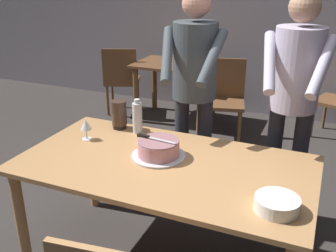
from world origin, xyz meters
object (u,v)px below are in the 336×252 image
Objects in this scene: background_chair_3 at (121,78)px; cake_on_platter at (159,149)px; plate_stack at (277,204)px; background_table at (175,76)px; water_bottle at (137,117)px; wine_glass_near at (86,125)px; person_cutting_cake at (194,81)px; cake_knife at (149,137)px; hurricane_lamp at (119,114)px; main_dining_table at (164,177)px; background_chair_0 at (225,96)px; person_standing_beside at (294,91)px.

cake_on_platter is at bearing -55.75° from background_chair_3.
background_table is at bearing 120.86° from plate_stack.
background_table is at bearing 105.24° from water_bottle.
wine_glass_near is 0.58× the size of water_bottle.
background_chair_3 is (-1.64, 1.78, -0.58)m from person_cutting_cake.
hurricane_lamp reaches higher than cake_knife.
main_dining_table is 1.97× the size of background_chair_0.
cake_knife is 2.19m from background_chair_0.
plate_stack is 1.05× the size of hurricane_lamp.
hurricane_lamp is (-0.46, 0.31, 0.06)m from cake_on_platter.
cake_on_platter is 0.68m from person_cutting_cake.
plate_stack is 1.24m from person_cutting_cake.
cake_knife is 0.30× the size of background_chair_0.
cake_on_platter is 1.36× the size of water_bottle.
plate_stack is 1.53× the size of wine_glass_near.
background_chair_3 is (-1.71, 2.47, -0.16)m from main_dining_table.
cake_knife is (-0.14, 0.07, 0.21)m from main_dining_table.
background_chair_3 is at bearing 143.23° from person_standing_beside.
background_chair_3 is at bearing 170.54° from background_chair_0.
person_standing_beside reaches higher than background_chair_0.
hurricane_lamp reaches higher than background_chair_0.
wine_glass_near is 0.08× the size of person_cutting_cake.
person_standing_beside reaches higher than cake_knife.
water_bottle is at bearing -7.13° from hurricane_lamp.
plate_stack is at bearing -20.53° from cake_knife.
water_bottle is (-0.30, 0.29, 0.06)m from cake_on_platter.
person_standing_beside is 2.98m from background_chair_3.
water_bottle is (-1.07, 0.60, 0.08)m from plate_stack.
plate_stack is at bearing -69.44° from background_chair_0.
background_chair_0 is (-0.93, 2.47, -0.29)m from plate_stack.
main_dining_table is 1.78× the size of background_table.
background_chair_0 and background_chair_3 have the same top height.
plate_stack reaches higher than background_table.
hurricane_lamp is at bearing -78.65° from background_table.
wine_glass_near is 2.18m from background_chair_0.
background_chair_3 is at bearing 119.45° from hurricane_lamp.
hurricane_lamp is 2.43m from background_chair_3.
plate_stack is at bearing -48.42° from background_chair_3.
wine_glass_near is at bearing 174.96° from cake_on_platter.
plate_stack is 0.13× the size of person_standing_beside.
person_standing_beside is (1.16, 0.34, 0.22)m from hurricane_lamp.
plate_stack is 0.13× the size of person_cutting_cake.
background_table is (-0.96, 2.53, -0.08)m from main_dining_table.
person_cutting_cake and person_standing_beside have the same top height.
hurricane_lamp is 0.21× the size of background_table.
plate_stack reaches higher than main_dining_table.
plate_stack is 1.38m from hurricane_lamp.
cake_knife is at bearing -51.67° from water_bottle.
background_table is (-0.89, 1.84, -0.50)m from person_cutting_cake.
background_chair_0 is at bearing -9.46° from background_chair_3.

